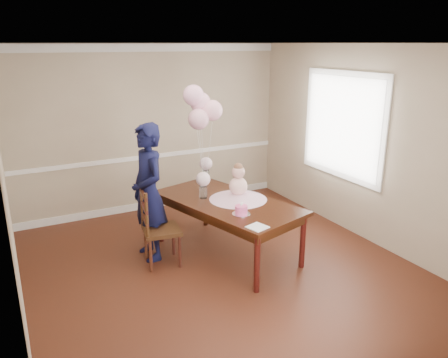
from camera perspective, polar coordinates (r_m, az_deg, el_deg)
floor at (r=5.53m, az=-0.11°, el=-11.86°), size 4.50×5.00×0.00m
ceiling at (r=4.83m, az=-0.12°, el=17.35°), size 4.50×5.00×0.02m
wall_back at (r=7.27m, az=-9.29°, el=6.42°), size 4.50×0.02×2.70m
wall_front at (r=3.16m, az=21.59°, el=-9.29°), size 4.50×0.02×2.70m
wall_left at (r=4.49m, az=-26.51°, el=-2.02°), size 0.02×5.00×2.70m
wall_right at (r=6.34m, az=18.29°, el=4.18°), size 0.02×5.00×2.70m
chair_rail_trim at (r=7.36m, az=-9.10°, el=2.96°), size 4.50×0.02×0.07m
crown_molding at (r=7.13m, az=-9.78°, el=16.55°), size 4.50×0.02×0.12m
baseboard_trim at (r=7.61m, az=-8.80°, el=-3.18°), size 4.50×0.02×0.12m
window_frame at (r=6.64m, az=15.25°, el=6.76°), size 0.02×1.66×1.56m
window_blinds at (r=6.63m, az=15.14°, el=6.76°), size 0.01×1.50×1.40m
dining_table_top at (r=5.66m, az=0.42°, el=-3.10°), size 1.50×2.19×0.05m
table_apron at (r=5.69m, az=0.42°, el=-3.81°), size 1.38×2.07×0.10m
table_leg_fl at (r=4.96m, az=4.33°, el=-11.01°), size 0.09×0.09×0.70m
table_leg_fr at (r=5.54m, az=10.23°, el=-8.04°), size 0.09×0.09×0.70m
table_leg_bl at (r=6.21m, az=-8.29°, el=-5.08°), size 0.09×0.09×0.70m
table_leg_br at (r=6.69m, az=-2.44°, el=-3.25°), size 0.09×0.09×0.70m
baby_skirt at (r=5.70m, az=1.85°, el=-2.17°), size 0.94×0.94×0.10m
baby_torso at (r=5.66m, az=1.87°, el=-0.93°), size 0.24×0.24×0.24m
baby_head at (r=5.60m, az=1.88°, el=0.91°), size 0.17×0.17×0.17m
baby_hair at (r=5.59m, az=1.89°, el=1.50°), size 0.12×0.12×0.12m
cake_platter at (r=5.22m, az=2.26°, el=-4.58°), size 0.27×0.27×0.01m
birthday_cake at (r=5.20m, az=2.26°, el=-4.03°), size 0.18×0.18×0.10m
cake_flower_a at (r=5.18m, az=2.27°, el=-3.36°), size 0.03×0.03×0.03m
cake_flower_b at (r=5.21m, az=2.35°, el=-3.23°), size 0.03×0.03×0.03m
rose_vase_near at (r=5.74m, az=-2.72°, el=-1.72°), size 0.12×0.12×0.16m
roses_near at (r=5.68m, az=-2.75°, el=-0.02°), size 0.19×0.19×0.19m
rose_vase_far at (r=6.46m, az=-2.36°, el=0.48°), size 0.12×0.12×0.16m
roses_far at (r=6.41m, az=-2.38°, el=2.01°), size 0.19×0.19×0.19m
napkin at (r=4.87m, az=4.39°, el=-6.28°), size 0.25×0.25×0.01m
balloon_weight at (r=6.09m, az=-2.47°, el=-1.26°), size 0.05×0.05×0.02m
balloon_a at (r=5.79m, az=-3.35°, el=7.81°), size 0.28×0.28×0.28m
balloon_b at (r=5.87m, az=-1.55°, el=8.94°), size 0.28×0.28×0.28m
balloon_c at (r=5.91m, az=-3.12°, el=9.96°), size 0.28×0.28×0.28m
balloon_d at (r=5.85m, az=-4.02°, el=10.85°), size 0.28×0.28×0.28m
balloon_ribbon_a at (r=5.94m, az=-2.89°, el=2.46°), size 0.09×0.03×0.83m
balloon_ribbon_b at (r=5.97m, az=-2.01°, el=3.05°), size 0.11×0.03×0.93m
balloon_ribbon_c at (r=5.99m, az=-2.78°, el=3.57°), size 0.01×0.10×1.03m
balloon_ribbon_d at (r=5.96m, az=-3.21°, el=3.97°), size 0.11×0.08×1.13m
dining_chair_seat at (r=5.57m, az=-8.14°, el=-6.64°), size 0.50×0.50×0.05m
chair_leg_fl at (r=5.48m, az=-9.55°, el=-9.86°), size 0.05×0.05×0.43m
chair_leg_fr at (r=5.54m, az=-5.80°, el=-9.39°), size 0.05×0.05×0.43m
chair_leg_bl at (r=5.80m, az=-10.17°, el=-8.28°), size 0.05×0.05×0.43m
chair_leg_br at (r=5.86m, az=-6.63°, el=-7.86°), size 0.05×0.05×0.43m
chair_back_post_l at (r=5.26m, az=-10.05°, el=-4.75°), size 0.05×0.05×0.56m
chair_back_post_r at (r=5.59m, az=-10.66°, el=-3.41°), size 0.05×0.05×0.56m
chair_slat_low at (r=5.47m, az=-10.30°, el=-5.24°), size 0.09×0.40×0.05m
chair_slat_mid at (r=5.41m, az=-10.39°, el=-3.66°), size 0.09×0.40×0.05m
chair_slat_top at (r=5.36m, az=-10.48°, el=-2.05°), size 0.09×0.40×0.05m
woman at (r=5.62m, az=-9.85°, el=-1.75°), size 0.47×0.67×1.78m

